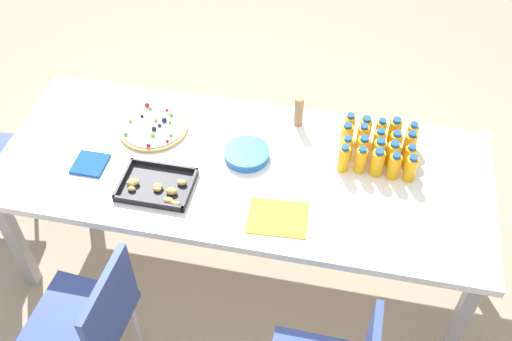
{
  "coord_description": "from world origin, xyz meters",
  "views": [
    {
      "loc": [
        -0.45,
        1.88,
        2.73
      ],
      "look_at": [
        -0.07,
        0.04,
        0.74
      ],
      "focal_mm": 41.7,
      "sensor_mm": 36.0,
      "label": 1
    }
  ],
  "objects_px": {
    "juice_bottle_4": "(349,127)",
    "plate_stack": "(247,154)",
    "chair_far_right": "(91,319)",
    "juice_bottle_5": "(410,145)",
    "napkin_stack": "(90,164)",
    "juice_bottle_17": "(377,163)",
    "paper_folder": "(278,218)",
    "juice_bottle_13": "(363,149)",
    "juice_bottle_12": "(379,152)",
    "juice_bottle_6": "(395,144)",
    "party_table": "(243,174)",
    "juice_bottle_0": "(412,135)",
    "juice_bottle_15": "(411,168)",
    "juice_bottle_14": "(347,149)",
    "juice_bottle_19": "(344,159)",
    "juice_bottle_9": "(346,136)",
    "juice_bottle_11": "(393,154)",
    "juice_bottle_7": "(379,141)",
    "juice_bottle_8": "(362,138)",
    "snack_tray": "(157,186)",
    "juice_bottle_10": "(409,157)",
    "juice_bottle_18": "(361,160)",
    "cardboard_tube": "(299,112)",
    "juice_bottle_3": "(365,129)",
    "juice_bottle_2": "(381,131)",
    "juice_bottle_1": "(394,132)",
    "fruit_pizza": "(153,127)",
    "juice_bottle_16": "(394,166)"
  },
  "relations": [
    {
      "from": "juice_bottle_4",
      "to": "plate_stack",
      "type": "xyz_separation_m",
      "value": [
        0.46,
        0.24,
        -0.05
      ]
    },
    {
      "from": "chair_far_right",
      "to": "juice_bottle_4",
      "type": "xyz_separation_m",
      "value": [
        -0.94,
        -1.09,
        0.29
      ]
    },
    {
      "from": "juice_bottle_5",
      "to": "napkin_stack",
      "type": "relative_size",
      "value": 0.95
    },
    {
      "from": "juice_bottle_17",
      "to": "paper_folder",
      "type": "bearing_deg",
      "value": 42.04
    },
    {
      "from": "chair_far_right",
      "to": "juice_bottle_13",
      "type": "relative_size",
      "value": 5.73
    },
    {
      "from": "juice_bottle_12",
      "to": "juice_bottle_6",
      "type": "bearing_deg",
      "value": -134.58
    },
    {
      "from": "party_table",
      "to": "juice_bottle_0",
      "type": "height_order",
      "value": "juice_bottle_0"
    },
    {
      "from": "juice_bottle_5",
      "to": "juice_bottle_13",
      "type": "distance_m",
      "value": 0.23
    },
    {
      "from": "juice_bottle_15",
      "to": "juice_bottle_17",
      "type": "bearing_deg",
      "value": -1.62
    },
    {
      "from": "juice_bottle_14",
      "to": "juice_bottle_19",
      "type": "bearing_deg",
      "value": 85.3
    },
    {
      "from": "juice_bottle_9",
      "to": "juice_bottle_11",
      "type": "xyz_separation_m",
      "value": [
        -0.22,
        0.08,
        0.0
      ]
    },
    {
      "from": "juice_bottle_7",
      "to": "plate_stack",
      "type": "distance_m",
      "value": 0.63
    },
    {
      "from": "juice_bottle_5",
      "to": "juice_bottle_8",
      "type": "relative_size",
      "value": 0.95
    },
    {
      "from": "juice_bottle_9",
      "to": "snack_tray",
      "type": "height_order",
      "value": "juice_bottle_9"
    },
    {
      "from": "juice_bottle_11",
      "to": "juice_bottle_19",
      "type": "relative_size",
      "value": 0.95
    },
    {
      "from": "juice_bottle_10",
      "to": "juice_bottle_18",
      "type": "bearing_deg",
      "value": 17.61
    },
    {
      "from": "party_table",
      "to": "chair_far_right",
      "type": "bearing_deg",
      "value": 58.84
    },
    {
      "from": "chair_far_right",
      "to": "juice_bottle_6",
      "type": "relative_size",
      "value": 6.21
    },
    {
      "from": "juice_bottle_11",
      "to": "juice_bottle_14",
      "type": "distance_m",
      "value": 0.21
    },
    {
      "from": "juice_bottle_4",
      "to": "juice_bottle_18",
      "type": "bearing_deg",
      "value": 108.94
    },
    {
      "from": "juice_bottle_9",
      "to": "juice_bottle_18",
      "type": "xyz_separation_m",
      "value": [
        -0.08,
        0.15,
        0.0
      ]
    },
    {
      "from": "juice_bottle_5",
      "to": "cardboard_tube",
      "type": "distance_m",
      "value": 0.56
    },
    {
      "from": "juice_bottle_3",
      "to": "juice_bottle_4",
      "type": "xyz_separation_m",
      "value": [
        0.08,
        0.0,
        0.0
      ]
    },
    {
      "from": "juice_bottle_2",
      "to": "juice_bottle_6",
      "type": "bearing_deg",
      "value": 134.58
    },
    {
      "from": "juice_bottle_1",
      "to": "juice_bottle_5",
      "type": "xyz_separation_m",
      "value": [
        -0.08,
        0.07,
        -0.0
      ]
    },
    {
      "from": "juice_bottle_12",
      "to": "juice_bottle_4",
      "type": "bearing_deg",
      "value": -42.86
    },
    {
      "from": "juice_bottle_17",
      "to": "juice_bottle_12",
      "type": "bearing_deg",
      "value": -92.18
    },
    {
      "from": "juice_bottle_12",
      "to": "juice_bottle_2",
      "type": "bearing_deg",
      "value": -89.52
    },
    {
      "from": "juice_bottle_8",
      "to": "juice_bottle_17",
      "type": "distance_m",
      "value": 0.17
    },
    {
      "from": "juice_bottle_18",
      "to": "cardboard_tube",
      "type": "bearing_deg",
      "value": -38.47
    },
    {
      "from": "juice_bottle_1",
      "to": "chair_far_right",
      "type": "bearing_deg",
      "value": 43.34
    },
    {
      "from": "juice_bottle_2",
      "to": "juice_bottle_12",
      "type": "bearing_deg",
      "value": 90.48
    },
    {
      "from": "juice_bottle_10",
      "to": "juice_bottle_12",
      "type": "height_order",
      "value": "juice_bottle_12"
    },
    {
      "from": "juice_bottle_19",
      "to": "plate_stack",
      "type": "xyz_separation_m",
      "value": [
        0.45,
        0.01,
        -0.05
      ]
    },
    {
      "from": "juice_bottle_2",
      "to": "juice_bottle_7",
      "type": "xyz_separation_m",
      "value": [
        0.0,
        0.08,
        0.0
      ]
    },
    {
      "from": "juice_bottle_2",
      "to": "juice_bottle_7",
      "type": "bearing_deg",
      "value": 87.55
    },
    {
      "from": "juice_bottle_3",
      "to": "juice_bottle_13",
      "type": "bearing_deg",
      "value": 89.86
    },
    {
      "from": "juice_bottle_5",
      "to": "juice_bottle_10",
      "type": "bearing_deg",
      "value": 91.08
    },
    {
      "from": "juice_bottle_3",
      "to": "fruit_pizza",
      "type": "distance_m",
      "value": 1.04
    },
    {
      "from": "party_table",
      "to": "plate_stack",
      "type": "bearing_deg",
      "value": -96.32
    },
    {
      "from": "juice_bottle_14",
      "to": "chair_far_right",
      "type": "bearing_deg",
      "value": 44.81
    },
    {
      "from": "fruit_pizza",
      "to": "napkin_stack",
      "type": "relative_size",
      "value": 2.31
    },
    {
      "from": "juice_bottle_2",
      "to": "juice_bottle_10",
      "type": "relative_size",
      "value": 0.99
    },
    {
      "from": "chair_far_right",
      "to": "plate_stack",
      "type": "bearing_deg",
      "value": -25.75
    },
    {
      "from": "party_table",
      "to": "juice_bottle_2",
      "type": "height_order",
      "value": "juice_bottle_2"
    },
    {
      "from": "juice_bottle_16",
      "to": "fruit_pizza",
      "type": "xyz_separation_m",
      "value": [
        1.18,
        -0.09,
        -0.05
      ]
    },
    {
      "from": "chair_far_right",
      "to": "juice_bottle_13",
      "type": "xyz_separation_m",
      "value": [
        -1.02,
        -0.94,
        0.29
      ]
    },
    {
      "from": "juice_bottle_5",
      "to": "snack_tray",
      "type": "bearing_deg",
      "value": 22.11
    },
    {
      "from": "juice_bottle_12",
      "to": "juice_bottle_17",
      "type": "relative_size",
      "value": 0.94
    },
    {
      "from": "juice_bottle_15",
      "to": "plate_stack",
      "type": "relative_size",
      "value": 0.66
    }
  ]
}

